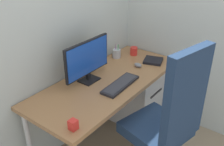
{
  "coord_description": "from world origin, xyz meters",
  "views": [
    {
      "loc": [
        -1.61,
        -1.25,
        1.85
      ],
      "look_at": [
        -0.04,
        -0.07,
        0.82
      ],
      "focal_mm": 41.47,
      "sensor_mm": 36.0,
      "label": 1
    }
  ],
  "objects_px": {
    "notebook": "(153,61)",
    "coffee_mug": "(134,51)",
    "monitor": "(88,59)",
    "filing_cabinet": "(137,96)",
    "mouse": "(138,65)",
    "pen_holder": "(117,53)",
    "desk_clamp_accessory": "(73,125)",
    "office_chair": "(168,118)",
    "keyboard": "(120,84)"
  },
  "relations": [
    {
      "from": "notebook",
      "to": "coffee_mug",
      "type": "height_order",
      "value": "coffee_mug"
    },
    {
      "from": "monitor",
      "to": "filing_cabinet",
      "type": "bearing_deg",
      "value": -13.78
    },
    {
      "from": "mouse",
      "to": "pen_holder",
      "type": "relative_size",
      "value": 0.51
    },
    {
      "from": "coffee_mug",
      "to": "desk_clamp_accessory",
      "type": "bearing_deg",
      "value": -164.73
    },
    {
      "from": "pen_holder",
      "to": "coffee_mug",
      "type": "distance_m",
      "value": 0.2
    },
    {
      "from": "desk_clamp_accessory",
      "to": "mouse",
      "type": "bearing_deg",
      "value": 8.31
    },
    {
      "from": "filing_cabinet",
      "to": "monitor",
      "type": "height_order",
      "value": "monitor"
    },
    {
      "from": "office_chair",
      "to": "keyboard",
      "type": "relative_size",
      "value": 2.88
    },
    {
      "from": "mouse",
      "to": "monitor",
      "type": "bearing_deg",
      "value": 162.78
    },
    {
      "from": "filing_cabinet",
      "to": "keyboard",
      "type": "xyz_separation_m",
      "value": [
        -0.52,
        -0.14,
        0.43
      ]
    },
    {
      "from": "monitor",
      "to": "keyboard",
      "type": "bearing_deg",
      "value": -72.48
    },
    {
      "from": "mouse",
      "to": "desk_clamp_accessory",
      "type": "distance_m",
      "value": 1.07
    },
    {
      "from": "mouse",
      "to": "notebook",
      "type": "distance_m",
      "value": 0.21
    },
    {
      "from": "filing_cabinet",
      "to": "coffee_mug",
      "type": "relative_size",
      "value": 5.26
    },
    {
      "from": "coffee_mug",
      "to": "desk_clamp_accessory",
      "type": "relative_size",
      "value": 1.57
    },
    {
      "from": "office_chair",
      "to": "pen_holder",
      "type": "distance_m",
      "value": 1.0
    },
    {
      "from": "keyboard",
      "to": "mouse",
      "type": "distance_m",
      "value": 0.41
    },
    {
      "from": "office_chair",
      "to": "filing_cabinet",
      "type": "xyz_separation_m",
      "value": [
        0.56,
        0.62,
        -0.32
      ]
    },
    {
      "from": "filing_cabinet",
      "to": "mouse",
      "type": "distance_m",
      "value": 0.46
    },
    {
      "from": "keyboard",
      "to": "notebook",
      "type": "distance_m",
      "value": 0.6
    },
    {
      "from": "notebook",
      "to": "desk_clamp_accessory",
      "type": "distance_m",
      "value": 1.26
    },
    {
      "from": "office_chair",
      "to": "mouse",
      "type": "relative_size",
      "value": 14.66
    },
    {
      "from": "monitor",
      "to": "mouse",
      "type": "height_order",
      "value": "monitor"
    },
    {
      "from": "filing_cabinet",
      "to": "pen_holder",
      "type": "height_order",
      "value": "pen_holder"
    },
    {
      "from": "monitor",
      "to": "pen_holder",
      "type": "height_order",
      "value": "monitor"
    },
    {
      "from": "keyboard",
      "to": "coffee_mug",
      "type": "height_order",
      "value": "coffee_mug"
    },
    {
      "from": "office_chair",
      "to": "coffee_mug",
      "type": "bearing_deg",
      "value": 48.3
    },
    {
      "from": "pen_holder",
      "to": "mouse",
      "type": "bearing_deg",
      "value": -101.48
    },
    {
      "from": "mouse",
      "to": "desk_clamp_accessory",
      "type": "height_order",
      "value": "desk_clamp_accessory"
    },
    {
      "from": "notebook",
      "to": "coffee_mug",
      "type": "xyz_separation_m",
      "value": [
        0.03,
        0.26,
        0.03
      ]
    },
    {
      "from": "filing_cabinet",
      "to": "pen_holder",
      "type": "xyz_separation_m",
      "value": [
        -0.06,
        0.24,
        0.47
      ]
    },
    {
      "from": "filing_cabinet",
      "to": "coffee_mug",
      "type": "bearing_deg",
      "value": 50.7
    },
    {
      "from": "office_chair",
      "to": "notebook",
      "type": "height_order",
      "value": "office_chair"
    },
    {
      "from": "office_chair",
      "to": "keyboard",
      "type": "distance_m",
      "value": 0.49
    },
    {
      "from": "notebook",
      "to": "desk_clamp_accessory",
      "type": "xyz_separation_m",
      "value": [
        -1.25,
        -0.09,
        0.02
      ]
    },
    {
      "from": "monitor",
      "to": "keyboard",
      "type": "relative_size",
      "value": 1.22
    },
    {
      "from": "coffee_mug",
      "to": "desk_clamp_accessory",
      "type": "distance_m",
      "value": 1.33
    },
    {
      "from": "pen_holder",
      "to": "desk_clamp_accessory",
      "type": "height_order",
      "value": "pen_holder"
    },
    {
      "from": "office_chair",
      "to": "monitor",
      "type": "distance_m",
      "value": 0.83
    },
    {
      "from": "filing_cabinet",
      "to": "keyboard",
      "type": "bearing_deg",
      "value": -165.45
    },
    {
      "from": "keyboard",
      "to": "coffee_mug",
      "type": "bearing_deg",
      "value": 23.18
    },
    {
      "from": "filing_cabinet",
      "to": "desk_clamp_accessory",
      "type": "xyz_separation_m",
      "value": [
        -1.18,
        -0.22,
        0.46
      ]
    },
    {
      "from": "monitor",
      "to": "mouse",
      "type": "bearing_deg",
      "value": -23.37
    },
    {
      "from": "monitor",
      "to": "desk_clamp_accessory",
      "type": "height_order",
      "value": "monitor"
    },
    {
      "from": "pen_holder",
      "to": "coffee_mug",
      "type": "bearing_deg",
      "value": -32.36
    },
    {
      "from": "mouse",
      "to": "desk_clamp_accessory",
      "type": "relative_size",
      "value": 1.17
    },
    {
      "from": "notebook",
      "to": "coffee_mug",
      "type": "relative_size",
      "value": 1.59
    },
    {
      "from": "office_chair",
      "to": "desk_clamp_accessory",
      "type": "bearing_deg",
      "value": 147.08
    },
    {
      "from": "pen_holder",
      "to": "notebook",
      "type": "distance_m",
      "value": 0.39
    },
    {
      "from": "desk_clamp_accessory",
      "to": "filing_cabinet",
      "type": "bearing_deg",
      "value": 10.39
    }
  ]
}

